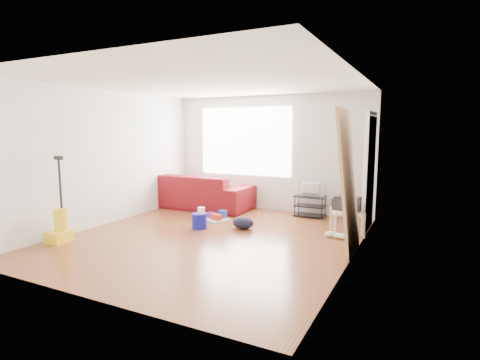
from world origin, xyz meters
The scene contains 13 objects.
room centered at (0.07, 0.15, 1.25)m, with size 4.51×5.01×2.51m.
sofa centered at (-1.60, 1.95, 0.00)m, with size 2.64×1.03×0.77m, color #50140B.
tv_stand centered at (1.02, 2.22, 0.22)m, with size 0.63×0.37×0.43m.
tv centered at (1.02, 2.22, 0.58)m, with size 0.53×0.07×0.31m, color black.
side_table centered at (1.95, 1.23, 0.35)m, with size 0.66×0.66×0.42m.
printer centered at (1.95, 1.23, 0.53)m, with size 0.49×0.41×0.23m.
bucket centered at (-0.49, 0.42, 0.00)m, with size 0.27×0.27×0.27m, color #0F12A1.
toilet_paper centered at (-0.46, 0.42, 0.19)m, with size 0.13×0.13×0.12m, color white.
cleaning_tray centered at (-0.54, 1.06, 0.06)m, with size 0.64×0.57×0.19m.
backpack centered at (0.22, 0.75, 0.00)m, with size 0.39×0.31×0.21m, color black.
sneakers centered at (1.85, 0.90, 0.05)m, with size 0.44×0.24×0.10m.
vacuum centered at (-2.00, -1.28, 0.25)m, with size 0.30×0.34×1.36m.
door_panel centered at (2.13, 0.23, 0.00)m, with size 0.04×0.83×2.07m, color #B17C56.
Camera 1 is at (3.11, -5.12, 1.77)m, focal length 28.00 mm.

